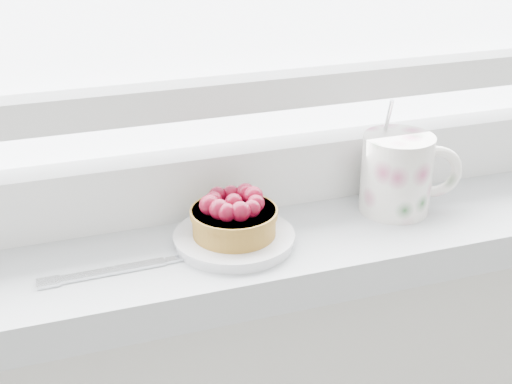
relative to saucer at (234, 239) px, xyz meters
name	(u,v)px	position (x,y,z in m)	size (l,w,h in m)	color
saucer	(234,239)	(0.00, 0.00, 0.00)	(0.12, 0.12, 0.01)	silver
raspberry_tart	(234,215)	(0.00, 0.00, 0.03)	(0.09, 0.09, 0.05)	#8D601E
floral_mug	(399,172)	(0.20, 0.02, 0.04)	(0.12, 0.10, 0.13)	white
fork	(147,264)	(-0.09, -0.01, 0.00)	(0.21, 0.03, 0.00)	silver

